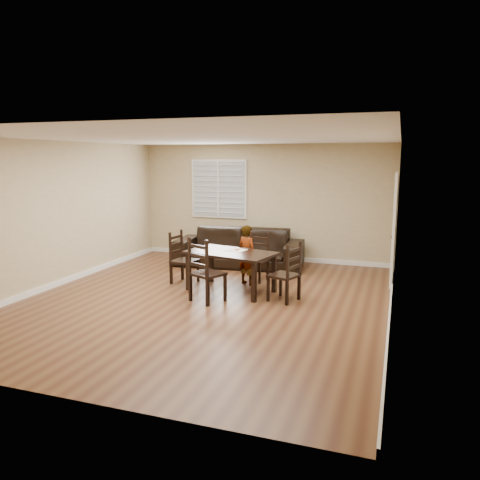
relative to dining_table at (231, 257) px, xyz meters
name	(u,v)px	position (x,y,z in m)	size (l,w,h in m)	color
ground	(205,300)	(-0.22, -0.66, -0.64)	(7.00, 7.00, 0.00)	brown
room	(210,193)	(-0.19, -0.48, 1.17)	(6.04, 7.04, 2.72)	tan
dining_table	(231,257)	(0.00, 0.00, 0.00)	(1.71, 1.21, 0.73)	black
chair_near	(258,258)	(0.22, 0.96, -0.21)	(0.49, 0.47, 0.94)	black
chair_far	(202,274)	(-0.22, -0.81, -0.14)	(0.64, 0.62, 1.09)	black
chair_left	(179,259)	(-1.16, 0.26, -0.18)	(0.47, 0.50, 1.00)	black
chair_right	(290,275)	(1.15, -0.29, -0.18)	(0.54, 0.56, 1.01)	black
child	(247,255)	(0.13, 0.55, -0.07)	(0.42, 0.27, 1.14)	gray
napkin	(236,250)	(0.04, 0.17, 0.09)	(0.33, 0.33, 0.00)	silver
donut	(237,249)	(0.06, 0.17, 0.11)	(0.09, 0.09, 0.03)	#B57A41
sofa	(239,247)	(-0.53, 1.98, -0.23)	(2.82, 1.10, 0.82)	black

